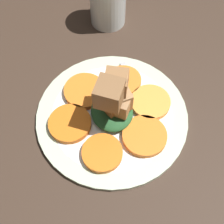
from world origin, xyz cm
name	(u,v)px	position (x,y,z in cm)	size (l,w,h in cm)	color
table_slab	(112,120)	(0.00, 0.00, 1.00)	(120.00, 120.00, 2.00)	#38281E
plate	(112,116)	(0.00, 0.00, 2.52)	(28.98, 28.98, 1.05)	beige
carrot_slice_0	(145,136)	(-5.84, -4.86, 3.67)	(8.17, 8.17, 1.13)	orange
carrot_slice_1	(150,102)	(0.93, -7.74, 3.67)	(7.70, 7.70, 1.13)	#F99539
carrot_slice_2	(124,81)	(6.88, -3.74, 3.67)	(7.10, 7.10, 1.13)	orange
carrot_slice_3	(85,91)	(6.02, 4.32, 3.67)	(8.14, 8.14, 1.13)	orange
carrot_slice_4	(70,123)	(-0.64, 8.11, 3.67)	(7.98, 7.98, 1.13)	orange
carrot_slice_5	(102,153)	(-7.61, 3.27, 3.67)	(7.28, 7.28, 1.13)	orange
center_pile	(114,101)	(0.02, -0.32, 7.72)	(8.78, 7.90, 11.37)	#235128
fork	(140,103)	(1.30, -5.89, 3.30)	(19.94, 4.27, 0.40)	#B2B2B7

